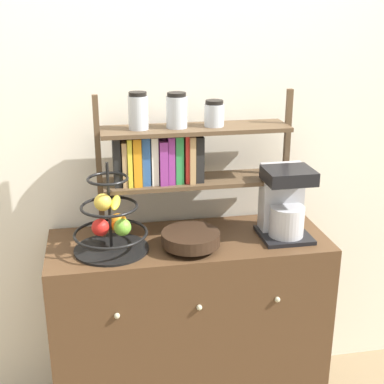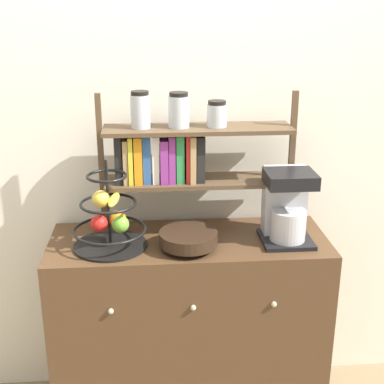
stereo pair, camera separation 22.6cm
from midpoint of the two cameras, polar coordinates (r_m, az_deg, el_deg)
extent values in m
cube|color=silver|center=(2.47, -4.13, 5.91)|extent=(7.00, 0.05, 2.60)
cube|color=#4C331E|center=(2.56, -2.91, -14.37)|extent=(1.22, 0.46, 0.90)
sphere|color=#B2AD8C|center=(2.21, -11.00, -12.93)|extent=(0.02, 0.02, 0.02)
sphere|color=#B2AD8C|center=(2.23, -2.18, -12.29)|extent=(0.02, 0.02, 0.02)
sphere|color=#B2AD8C|center=(2.29, 6.28, -11.42)|extent=(0.02, 0.02, 0.02)
cube|color=black|center=(2.38, 7.12, -4.63)|extent=(0.22, 0.22, 0.02)
cube|color=#B7B7BC|center=(2.37, 6.84, -0.55)|extent=(0.18, 0.09, 0.30)
cylinder|color=#B7B7BC|center=(2.33, 7.34, -3.13)|extent=(0.15, 0.15, 0.13)
cube|color=black|center=(2.27, 7.50, 1.70)|extent=(0.20, 0.18, 0.06)
cylinder|color=black|center=(2.28, -11.41, -6.05)|extent=(0.31, 0.31, 0.01)
cylinder|color=black|center=(2.21, -11.74, -1.58)|extent=(0.01, 0.01, 0.37)
torus|color=black|center=(2.25, -11.53, -4.40)|extent=(0.31, 0.31, 0.01)
torus|color=black|center=(2.21, -11.74, -1.58)|extent=(0.24, 0.24, 0.01)
torus|color=black|center=(2.17, -11.95, 1.35)|extent=(0.17, 0.17, 0.01)
sphere|color=red|center=(2.23, -12.64, -3.77)|extent=(0.07, 0.07, 0.07)
sphere|color=#6BAD33|center=(2.21, -10.36, -3.78)|extent=(0.07, 0.07, 0.07)
sphere|color=orange|center=(2.26, -10.77, -3.26)|extent=(0.08, 0.08, 0.08)
ellipsoid|color=yellow|center=(2.18, -11.11, -1.18)|extent=(0.06, 0.15, 0.04)
sphere|color=gold|center=(2.16, -12.48, -1.14)|extent=(0.07, 0.07, 0.07)
cylinder|color=black|center=(2.25, -3.02, -5.87)|extent=(0.14, 0.14, 0.02)
cylinder|color=black|center=(2.24, -3.04, -4.98)|extent=(0.25, 0.25, 0.05)
cube|color=brown|center=(2.30, -12.68, 2.30)|extent=(0.02, 0.02, 0.63)
cube|color=brown|center=(2.41, 7.37, 3.41)|extent=(0.02, 0.02, 0.63)
cube|color=brown|center=(2.34, -2.40, 1.14)|extent=(0.80, 0.20, 0.02)
cube|color=brown|center=(2.28, -2.48, 6.71)|extent=(0.80, 0.20, 0.02)
cube|color=black|center=(2.29, -10.87, 3.28)|extent=(0.03, 0.13, 0.20)
cube|color=tan|center=(2.29, -10.12, 3.16)|extent=(0.02, 0.14, 0.19)
cube|color=yellow|center=(2.29, -9.58, 3.36)|extent=(0.02, 0.15, 0.20)
cube|color=orange|center=(2.29, -8.80, 3.41)|extent=(0.03, 0.15, 0.20)
cube|color=#2D599E|center=(2.29, -7.87, 3.46)|extent=(0.03, 0.13, 0.20)
cube|color=white|center=(2.29, -6.96, 3.51)|extent=(0.03, 0.13, 0.20)
cube|color=#8C338C|center=(2.29, -6.05, 3.38)|extent=(0.03, 0.15, 0.19)
cube|color=#8C338C|center=(2.29, -5.23, 3.61)|extent=(0.03, 0.14, 0.20)
cube|color=#2D8C47|center=(2.30, -4.37, 3.66)|extent=(0.03, 0.13, 0.20)
cube|color=red|center=(2.30, -3.66, 3.70)|extent=(0.02, 0.13, 0.20)
cube|color=tan|center=(2.30, -3.04, 3.73)|extent=(0.02, 0.16, 0.20)
cube|color=black|center=(2.31, -2.21, 3.71)|extent=(0.03, 0.13, 0.20)
cylinder|color=silver|center=(2.24, -8.68, 8.33)|extent=(0.08, 0.08, 0.14)
cylinder|color=black|center=(2.23, -8.78, 10.28)|extent=(0.07, 0.07, 0.02)
cylinder|color=silver|center=(2.25, -4.55, 8.46)|extent=(0.09, 0.09, 0.13)
cylinder|color=black|center=(2.24, -4.60, 10.31)|extent=(0.08, 0.08, 0.02)
cylinder|color=silver|center=(2.28, -0.48, 8.17)|extent=(0.08, 0.08, 0.09)
cylinder|color=black|center=(2.27, -0.49, 9.54)|extent=(0.08, 0.08, 0.02)
camera|label=1|loc=(0.11, -92.86, -1.01)|focal=50.00mm
camera|label=2|loc=(0.11, 87.14, 1.01)|focal=50.00mm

